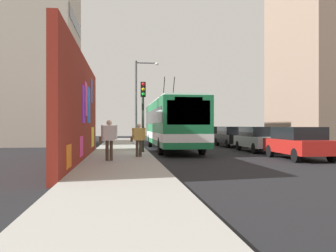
{
  "coord_description": "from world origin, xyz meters",
  "views": [
    {
      "loc": [
        -20.99,
        1.54,
        1.62
      ],
      "look_at": [
        -1.0,
        -0.96,
        1.63
      ],
      "focal_mm": 39.68,
      "sensor_mm": 36.0,
      "label": 1
    }
  ],
  "objects_px": {
    "parked_car_red": "(299,142)",
    "street_lamp": "(139,97)",
    "parked_car_silver": "(258,139)",
    "traffic_light": "(143,105)",
    "pedestrian_at_curb": "(139,138)",
    "parked_car_dark_gray": "(212,134)",
    "city_bus": "(172,123)",
    "pedestrian_near_wall": "(109,137)",
    "parked_car_black": "(232,136)"
  },
  "relations": [
    {
      "from": "parked_car_silver",
      "to": "pedestrian_near_wall",
      "type": "height_order",
      "value": "pedestrian_near_wall"
    },
    {
      "from": "pedestrian_near_wall",
      "to": "parked_car_red",
      "type": "bearing_deg",
      "value": -82.83
    },
    {
      "from": "parked_car_black",
      "to": "street_lamp",
      "type": "xyz_separation_m",
      "value": [
        0.58,
        7.24,
        3.08
      ]
    },
    {
      "from": "parked_car_dark_gray",
      "to": "pedestrian_at_curb",
      "type": "distance_m",
      "value": 18.27
    },
    {
      "from": "parked_car_red",
      "to": "traffic_light",
      "type": "height_order",
      "value": "traffic_light"
    },
    {
      "from": "pedestrian_at_curb",
      "to": "traffic_light",
      "type": "bearing_deg",
      "value": -7.15
    },
    {
      "from": "pedestrian_at_curb",
      "to": "parked_car_red",
      "type": "bearing_deg",
      "value": -95.32
    },
    {
      "from": "parked_car_dark_gray",
      "to": "street_lamp",
      "type": "height_order",
      "value": "street_lamp"
    },
    {
      "from": "city_bus",
      "to": "parked_car_dark_gray",
      "type": "height_order",
      "value": "city_bus"
    },
    {
      "from": "city_bus",
      "to": "parked_car_silver",
      "type": "distance_m",
      "value": 5.69
    },
    {
      "from": "pedestrian_at_curb",
      "to": "parked_car_silver",
      "type": "bearing_deg",
      "value": -58.77
    },
    {
      "from": "pedestrian_near_wall",
      "to": "street_lamp",
      "type": "bearing_deg",
      "value": -8.18
    },
    {
      "from": "pedestrian_near_wall",
      "to": "street_lamp",
      "type": "distance_m",
      "value": 13.21
    },
    {
      "from": "parked_car_dark_gray",
      "to": "street_lamp",
      "type": "xyz_separation_m",
      "value": [
        -5.61,
        7.24,
        3.07
      ]
    },
    {
      "from": "parked_car_red",
      "to": "pedestrian_at_curb",
      "type": "distance_m",
      "value": 7.77
    },
    {
      "from": "traffic_light",
      "to": "street_lamp",
      "type": "height_order",
      "value": "street_lamp"
    },
    {
      "from": "traffic_light",
      "to": "street_lamp",
      "type": "distance_m",
      "value": 7.92
    },
    {
      "from": "parked_car_dark_gray",
      "to": "traffic_light",
      "type": "height_order",
      "value": "traffic_light"
    },
    {
      "from": "parked_car_silver",
      "to": "pedestrian_near_wall",
      "type": "relative_size",
      "value": 2.68
    },
    {
      "from": "parked_car_dark_gray",
      "to": "city_bus",
      "type": "bearing_deg",
      "value": 151.96
    },
    {
      "from": "parked_car_dark_gray",
      "to": "traffic_light",
      "type": "distance_m",
      "value": 15.47
    },
    {
      "from": "parked_car_black",
      "to": "traffic_light",
      "type": "distance_m",
      "value": 10.53
    },
    {
      "from": "city_bus",
      "to": "pedestrian_near_wall",
      "type": "relative_size",
      "value": 7.27
    },
    {
      "from": "parked_car_silver",
      "to": "parked_car_dark_gray",
      "type": "xyz_separation_m",
      "value": [
        11.85,
        -0.0,
        0.0
      ]
    },
    {
      "from": "parked_car_black",
      "to": "pedestrian_near_wall",
      "type": "xyz_separation_m",
      "value": [
        -12.22,
        9.08,
        0.33
      ]
    },
    {
      "from": "parked_car_red",
      "to": "parked_car_dark_gray",
      "type": "relative_size",
      "value": 0.91
    },
    {
      "from": "traffic_light",
      "to": "parked_car_black",
      "type": "bearing_deg",
      "value": -45.3
    },
    {
      "from": "pedestrian_near_wall",
      "to": "pedestrian_at_curb",
      "type": "bearing_deg",
      "value": -35.77
    },
    {
      "from": "parked_car_red",
      "to": "street_lamp",
      "type": "bearing_deg",
      "value": 31.85
    },
    {
      "from": "city_bus",
      "to": "parked_car_black",
      "type": "xyz_separation_m",
      "value": [
        3.57,
        -5.2,
        -1.01
      ]
    },
    {
      "from": "city_bus",
      "to": "parked_car_black",
      "type": "relative_size",
      "value": 2.73
    },
    {
      "from": "city_bus",
      "to": "parked_car_dark_gray",
      "type": "xyz_separation_m",
      "value": [
        9.76,
        -5.2,
        -1.01
      ]
    },
    {
      "from": "traffic_light",
      "to": "street_lamp",
      "type": "relative_size",
      "value": 0.61
    },
    {
      "from": "parked_car_red",
      "to": "pedestrian_near_wall",
      "type": "xyz_separation_m",
      "value": [
        -1.14,
        9.08,
        0.33
      ]
    },
    {
      "from": "parked_car_silver",
      "to": "traffic_light",
      "type": "height_order",
      "value": "traffic_light"
    },
    {
      "from": "pedestrian_at_curb",
      "to": "street_lamp",
      "type": "height_order",
      "value": "street_lamp"
    },
    {
      "from": "parked_car_red",
      "to": "pedestrian_at_curb",
      "type": "height_order",
      "value": "pedestrian_at_curb"
    },
    {
      "from": "street_lamp",
      "to": "parked_car_red",
      "type": "bearing_deg",
      "value": -148.15
    },
    {
      "from": "city_bus",
      "to": "pedestrian_near_wall",
      "type": "xyz_separation_m",
      "value": [
        -8.65,
        3.88,
        -0.68
      ]
    },
    {
      "from": "parked_car_silver",
      "to": "traffic_light",
      "type": "relative_size",
      "value": 1.16
    },
    {
      "from": "parked_car_dark_gray",
      "to": "pedestrian_at_curb",
      "type": "relative_size",
      "value": 3.04
    },
    {
      "from": "city_bus",
      "to": "parked_car_red",
      "type": "bearing_deg",
      "value": -145.28
    },
    {
      "from": "city_bus",
      "to": "pedestrian_at_curb",
      "type": "xyz_separation_m",
      "value": [
        -6.78,
        2.54,
        -0.77
      ]
    },
    {
      "from": "parked_car_silver",
      "to": "city_bus",
      "type": "bearing_deg",
      "value": 68.1
    },
    {
      "from": "parked_car_silver",
      "to": "traffic_light",
      "type": "xyz_separation_m",
      "value": [
        -1.61,
        7.35,
        2.0
      ]
    },
    {
      "from": "parked_car_black",
      "to": "pedestrian_at_curb",
      "type": "relative_size",
      "value": 2.9
    },
    {
      "from": "pedestrian_at_curb",
      "to": "traffic_light",
      "type": "relative_size",
      "value": 0.4
    },
    {
      "from": "city_bus",
      "to": "street_lamp",
      "type": "bearing_deg",
      "value": 26.18
    },
    {
      "from": "traffic_light",
      "to": "street_lamp",
      "type": "xyz_separation_m",
      "value": [
        7.85,
        -0.11,
        1.07
      ]
    },
    {
      "from": "city_bus",
      "to": "pedestrian_at_curb",
      "type": "relative_size",
      "value": 7.9
    }
  ]
}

